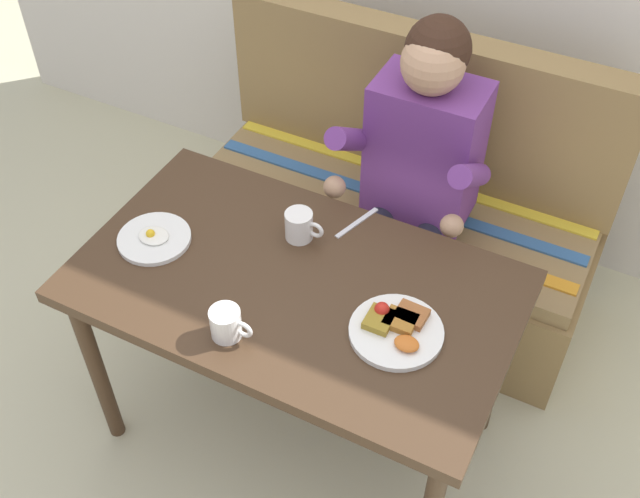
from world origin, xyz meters
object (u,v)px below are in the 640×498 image
table (295,301)px  coffee_mug_second (227,323)px  plate_breakfast (396,328)px  person (416,167)px  fork (357,223)px  coffee_mug (300,225)px  plate_eggs (154,238)px  couch (396,218)px

table → coffee_mug_second: bearing=-105.3°
plate_breakfast → person: bearing=107.7°
table → fork: bearing=79.6°
coffee_mug → fork: (0.12, 0.12, -0.04)m
plate_breakfast → plate_eggs: plate_breakfast is taller
couch → coffee_mug: 0.76m
plate_breakfast → plate_eggs: bearing=-179.4°
couch → coffee_mug: size_ratio=12.20×
table → person: bearing=79.2°
person → plate_breakfast: size_ratio=5.01×
couch → plate_eggs: 1.00m
person → table: bearing=-100.8°
table → coffee_mug_second: size_ratio=10.17×
table → couch: couch is taller
fork → person: bearing=97.0°
plate_breakfast → fork: plate_breakfast is taller
plate_eggs → table: bearing=5.6°
table → fork: fork is taller
couch → plate_eggs: bearing=-118.1°
person → coffee_mug_second: 0.85m
couch → coffee_mug_second: (-0.06, -1.00, 0.45)m
plate_breakfast → coffee_mug: coffee_mug is taller
plate_eggs → coffee_mug_second: (0.37, -0.19, 0.04)m
table → couch: (0.00, 0.76, -0.32)m
coffee_mug_second → table: bearing=74.7°
table → plate_breakfast: size_ratio=4.96×
table → person: (0.11, 0.59, 0.09)m
plate_breakfast → coffee_mug: 0.43m
table → coffee_mug_second: 0.28m
person → plate_eggs: size_ratio=5.79×
person → plate_breakfast: (0.20, -0.62, 0.00)m
plate_breakfast → fork: bearing=129.1°
couch → fork: bearing=-83.8°
person → fork: (-0.06, -0.31, -0.01)m
coffee_mug → coffee_mug_second: bearing=-89.4°
couch → person: size_ratio=1.19×
plate_eggs → coffee_mug: 0.42m
plate_eggs → couch: bearing=61.9°
table → coffee_mug: bearing=113.4°
person → coffee_mug_second: size_ratio=10.27×
plate_breakfast → coffee_mug_second: bearing=-151.8°
couch → coffee_mug_second: couch is taller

